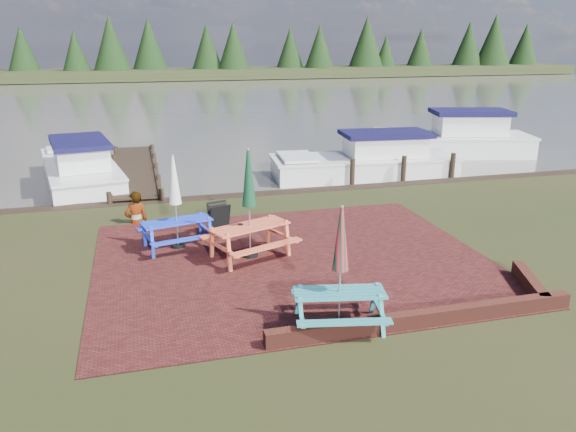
# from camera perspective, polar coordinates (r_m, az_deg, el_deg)

# --- Properties ---
(ground) EXTENTS (120.00, 120.00, 0.00)m
(ground) POSITION_cam_1_polar(r_m,az_deg,el_deg) (12.28, 1.77, -6.32)
(ground) COLOR black
(ground) RESTS_ON ground
(paving) EXTENTS (9.00, 7.50, 0.02)m
(paving) POSITION_cam_1_polar(r_m,az_deg,el_deg) (13.16, 0.51, -4.57)
(paving) COLOR #381211
(paving) RESTS_ON ground
(brick_wall) EXTENTS (6.21, 1.79, 0.30)m
(brick_wall) POSITION_cam_1_polar(r_m,az_deg,el_deg) (11.05, 16.38, -9.10)
(brick_wall) COLOR #4C1E16
(brick_wall) RESTS_ON ground
(water) EXTENTS (120.00, 60.00, 0.02)m
(water) POSITION_cam_1_polar(r_m,az_deg,el_deg) (48.11, -11.28, 11.38)
(water) COLOR #44433B
(water) RESTS_ON ground
(far_treeline) EXTENTS (120.00, 10.00, 8.10)m
(far_treeline) POSITION_cam_1_polar(r_m,az_deg,el_deg) (76.82, -13.11, 15.96)
(far_treeline) COLOR black
(far_treeline) RESTS_ON ground
(picnic_table_teal) EXTENTS (1.88, 1.74, 2.26)m
(picnic_table_teal) POSITION_cam_1_polar(r_m,az_deg,el_deg) (10.05, 5.28, -7.11)
(picnic_table_teal) COLOR teal
(picnic_table_teal) RESTS_ON ground
(picnic_table_red) EXTENTS (2.34, 2.22, 2.59)m
(picnic_table_red) POSITION_cam_1_polar(r_m,az_deg,el_deg) (13.14, -3.92, -0.47)
(picnic_table_red) COLOR #DC5A38
(picnic_table_red) RESTS_ON ground
(picnic_table_blue) EXTENTS (1.98, 1.84, 2.33)m
(picnic_table_blue) POSITION_cam_1_polar(r_m,az_deg,el_deg) (13.99, -11.27, -0.04)
(picnic_table_blue) COLOR blue
(picnic_table_blue) RESTS_ON ground
(chalkboard) EXTENTS (0.59, 0.66, 0.88)m
(chalkboard) POSITION_cam_1_polar(r_m,az_deg,el_deg) (14.78, -7.02, -0.33)
(chalkboard) COLOR black
(chalkboard) RESTS_ON ground
(jetty) EXTENTS (1.76, 9.08, 1.00)m
(jetty) POSITION_cam_1_polar(r_m,az_deg,el_deg) (22.54, -15.30, 4.55)
(jetty) COLOR black
(jetty) RESTS_ON ground
(boat_jetty) EXTENTS (3.50, 7.13, 1.98)m
(boat_jetty) POSITION_cam_1_polar(r_m,az_deg,el_deg) (21.84, -20.31, 4.41)
(boat_jetty) COLOR silver
(boat_jetty) RESTS_ON ground
(boat_near) EXTENTS (7.27, 3.07, 1.92)m
(boat_near) POSITION_cam_1_polar(r_m,az_deg,el_deg) (22.02, 8.10, 5.39)
(boat_near) COLOR silver
(boat_near) RESTS_ON ground
(boat_far) EXTENTS (7.68, 4.28, 2.27)m
(boat_far) POSITION_cam_1_polar(r_m,az_deg,el_deg) (27.05, 16.44, 7.35)
(boat_far) COLOR silver
(boat_far) RESTS_ON ground
(person) EXTENTS (0.75, 0.61, 1.79)m
(person) POSITION_cam_1_polar(r_m,az_deg,el_deg) (16.18, -15.37, 2.36)
(person) COLOR gray
(person) RESTS_ON ground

